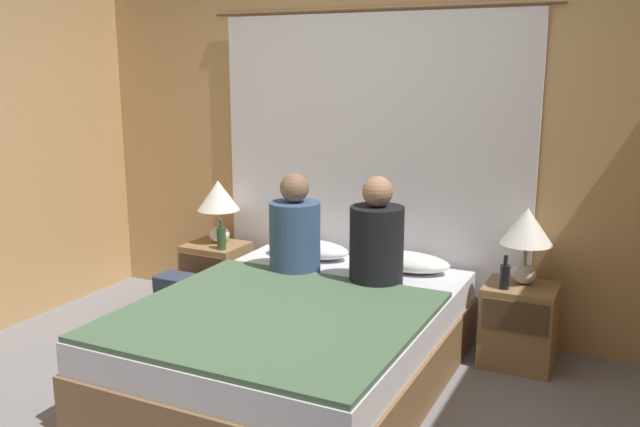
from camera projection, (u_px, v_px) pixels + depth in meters
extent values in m
cube|color=tan|center=(373.00, 145.00, 4.64)|extent=(4.51, 0.06, 2.50)
cube|color=white|center=(369.00, 173.00, 4.62)|extent=(2.21, 0.02, 2.12)
cylinder|color=brown|center=(372.00, 9.00, 4.39)|extent=(2.41, 0.02, 0.02)
cube|color=olive|center=(296.00, 356.00, 3.87)|extent=(1.59, 2.05, 0.31)
cube|color=silver|center=(296.00, 317.00, 3.82)|extent=(1.55, 2.01, 0.17)
cube|color=#937047|center=(217.00, 276.00, 5.03)|extent=(0.42, 0.37, 0.50)
cube|color=#4C3823|center=(201.00, 268.00, 4.83)|extent=(0.37, 0.02, 0.18)
cube|color=#937047|center=(519.00, 325.00, 4.09)|extent=(0.42, 0.37, 0.50)
cube|color=#4C3823|center=(514.00, 317.00, 3.90)|extent=(0.37, 0.02, 0.18)
ellipsoid|color=silver|center=(220.00, 234.00, 5.01)|extent=(0.15, 0.15, 0.12)
cylinder|color=#B2A893|center=(219.00, 218.00, 4.98)|extent=(0.02, 0.02, 0.13)
cone|color=white|center=(218.00, 195.00, 4.94)|extent=(0.31, 0.31, 0.22)
ellipsoid|color=silver|center=(524.00, 274.00, 4.07)|extent=(0.15, 0.15, 0.12)
cylinder|color=#B2A893|center=(525.00, 254.00, 4.04)|extent=(0.02, 0.02, 0.13)
cone|color=white|center=(527.00, 226.00, 4.01)|extent=(0.31, 0.31, 0.22)
ellipsoid|color=white|center=(308.00, 249.00, 4.67)|extent=(0.60, 0.29, 0.12)
ellipsoid|color=white|center=(404.00, 261.00, 4.37)|extent=(0.60, 0.29, 0.12)
cube|color=#4C6B4C|center=(273.00, 315.00, 3.56)|extent=(1.53, 1.46, 0.03)
cylinder|color=#38517A|center=(295.00, 237.00, 4.30)|extent=(0.33, 0.33, 0.46)
sphere|color=#846047|center=(295.00, 188.00, 4.24)|extent=(0.18, 0.18, 0.18)
cylinder|color=black|center=(377.00, 246.00, 4.06)|extent=(0.33, 0.33, 0.48)
sphere|color=#A87A5B|center=(378.00, 191.00, 3.99)|extent=(0.18, 0.18, 0.18)
cylinder|color=#2D4C28|center=(221.00, 239.00, 4.81)|extent=(0.06, 0.06, 0.16)
cylinder|color=#2D4C28|center=(221.00, 224.00, 4.79)|extent=(0.02, 0.02, 0.06)
cylinder|color=black|center=(505.00, 277.00, 3.97)|extent=(0.06, 0.06, 0.14)
cylinder|color=black|center=(506.00, 260.00, 3.94)|extent=(0.02, 0.02, 0.06)
cube|color=#333D56|center=(182.00, 302.00, 4.66)|extent=(0.34, 0.18, 0.38)
cube|color=#283045|center=(179.00, 282.00, 4.61)|extent=(0.30, 0.19, 0.08)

